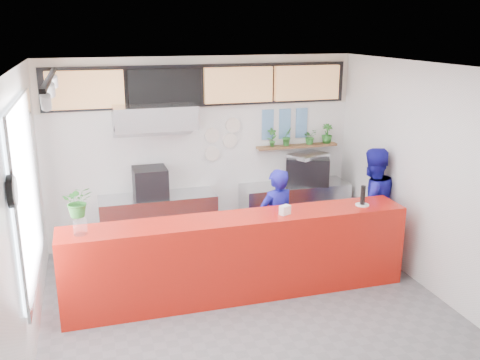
{
  "coord_description": "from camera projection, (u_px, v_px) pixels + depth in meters",
  "views": [
    {
      "loc": [
        -1.79,
        -5.75,
        3.45
      ],
      "look_at": [
        0.1,
        0.7,
        1.5
      ],
      "focal_mm": 40.0,
      "sensor_mm": 36.0,
      "label": 1
    }
  ],
  "objects": [
    {
      "name": "staff_center",
      "position": [
        276.0,
        221.0,
        7.61
      ],
      "size": [
        0.63,
        0.5,
        1.53
      ],
      "primitive_type": "imported",
      "rotation": [
        0.0,
        0.0,
        3.39
      ],
      "color": "#171596",
      "rests_on": "ground"
    },
    {
      "name": "wall_clock_rim",
      "position": [
        11.0,
        191.0,
        4.68
      ],
      "size": [
        0.05,
        0.3,
        0.3
      ],
      "primitive_type": "cylinder",
      "rotation": [
        0.0,
        1.57,
        0.0
      ],
      "color": "black",
      "rests_on": "wall_left"
    },
    {
      "name": "herb_d",
      "position": [
        327.0,
        134.0,
        9.07
      ],
      "size": [
        0.2,
        0.19,
        0.33
      ],
      "primitive_type": "imported",
      "rotation": [
        0.0,
        0.0,
        -0.14
      ],
      "color": "#2A6D26",
      "rests_on": "herb_shelf"
    },
    {
      "name": "herb_a",
      "position": [
        272.0,
        137.0,
        8.8
      ],
      "size": [
        0.18,
        0.13,
        0.31
      ],
      "primitive_type": "imported",
      "rotation": [
        0.0,
        0.0,
        0.13
      ],
      "color": "#2A6D26",
      "rests_on": "herb_shelf"
    },
    {
      "name": "photo_frame_d",
      "position": [
        268.0,
        132.0,
        8.84
      ],
      "size": [
        0.2,
        0.02,
        0.25
      ],
      "primitive_type": "cube",
      "color": "#598CBF",
      "rests_on": "wall_back"
    },
    {
      "name": "soffit",
      "position": [
        202.0,
        86.0,
        8.3
      ],
      "size": [
        4.8,
        0.04,
        0.65
      ],
      "primitive_type": "cube",
      "color": "black",
      "rests_on": "wall_back"
    },
    {
      "name": "panini_oven",
      "position": [
        150.0,
        182.0,
        8.21
      ],
      "size": [
        0.51,
        0.51,
        0.45
      ],
      "primitive_type": "cube",
      "rotation": [
        0.0,
        0.0,
        0.01
      ],
      "color": "black",
      "rests_on": "prep_bench"
    },
    {
      "name": "menu_board_far_right",
      "position": [
        307.0,
        83.0,
        8.7
      ],
      "size": [
        1.1,
        0.1,
        0.55
      ],
      "primitive_type": "cube",
      "color": "tan",
      "rests_on": "wall_back"
    },
    {
      "name": "extraction_hood",
      "position": [
        154.0,
        117.0,
        7.91
      ],
      "size": [
        1.2,
        0.7,
        0.35
      ],
      "primitive_type": "cube",
      "color": "#B2B5BA",
      "rests_on": "ceiling"
    },
    {
      "name": "dec_plate_d",
      "position": [
        233.0,
        125.0,
        8.63
      ],
      "size": [
        0.24,
        0.03,
        0.24
      ],
      "primitive_type": "cylinder",
      "rotation": [
        1.57,
        0.0,
        0.0
      ],
      "color": "silver",
      "rests_on": "wall_back"
    },
    {
      "name": "cream_band",
      "position": [
        201.0,
        82.0,
        8.31
      ],
      "size": [
        5.0,
        0.02,
        0.8
      ],
      "primitive_type": "cube",
      "color": "beige",
      "rests_on": "wall_back"
    },
    {
      "name": "dec_plate_c",
      "position": [
        212.0,
        154.0,
        8.66
      ],
      "size": [
        0.24,
        0.03,
        0.24
      ],
      "primitive_type": "cylinder",
      "rotation": [
        1.57,
        0.0,
        0.0
      ],
      "color": "silver",
      "rests_on": "wall_back"
    },
    {
      "name": "photo_frame_a",
      "position": [
        268.0,
        117.0,
        8.77
      ],
      "size": [
        0.2,
        0.02,
        0.25
      ],
      "primitive_type": "cube",
      "color": "#598CBF",
      "rests_on": "wall_back"
    },
    {
      "name": "ceiling",
      "position": [
        249.0,
        67.0,
        5.91
      ],
      "size": [
        5.0,
        5.0,
        0.0
      ],
      "primitive_type": "plane",
      "rotation": [
        3.14,
        0.0,
        0.0
      ],
      "color": "silver"
    },
    {
      "name": "white_plate",
      "position": [
        362.0,
        205.0,
        7.25
      ],
      "size": [
        0.21,
        0.21,
        0.01
      ],
      "primitive_type": "cylinder",
      "rotation": [
        0.0,
        0.0,
        0.16
      ],
      "color": "white",
      "rests_on": "service_counter"
    },
    {
      "name": "photo_frame_b",
      "position": [
        285.0,
        116.0,
        8.85
      ],
      "size": [
        0.2,
        0.02,
        0.25
      ],
      "primitive_type": "cube",
      "color": "#598CBF",
      "rests_on": "wall_back"
    },
    {
      "name": "herb_b",
      "position": [
        287.0,
        137.0,
        8.87
      ],
      "size": [
        0.21,
        0.2,
        0.31
      ],
      "primitive_type": "imported",
      "rotation": [
        0.0,
        0.0,
        0.43
      ],
      "color": "#2A6D26",
      "rests_on": "herb_shelf"
    },
    {
      "name": "menu_board_mid_left",
      "position": [
        165.0,
        87.0,
        8.07
      ],
      "size": [
        1.1,
        0.1,
        0.55
      ],
      "primitive_type": "cube",
      "color": "black",
      "rests_on": "wall_back"
    },
    {
      "name": "track_rail",
      "position": [
        49.0,
        78.0,
        5.36
      ],
      "size": [
        0.05,
        2.4,
        0.04
      ],
      "primitive_type": "cube",
      "color": "black",
      "rests_on": "ceiling"
    },
    {
      "name": "photo_frame_f",
      "position": [
        301.0,
        130.0,
        9.0
      ],
      "size": [
        0.2,
        0.02,
        0.25
      ],
      "primitive_type": "cube",
      "color": "#598CBF",
      "rests_on": "wall_back"
    },
    {
      "name": "menu_board_far_left",
      "position": [
        85.0,
        90.0,
        7.75
      ],
      "size": [
        1.1,
        0.1,
        0.55
      ],
      "primitive_type": "cube",
      "color": "tan",
      "rests_on": "wall_back"
    },
    {
      "name": "pepper_mill",
      "position": [
        363.0,
        195.0,
        7.21
      ],
      "size": [
        0.08,
        0.08,
        0.26
      ],
      "primitive_type": "cylinder",
      "rotation": [
        0.0,
        0.0,
        0.23
      ],
      "color": "black",
      "rests_on": "white_plate"
    },
    {
      "name": "wall_right",
      "position": [
        430.0,
        180.0,
        7.0
      ],
      "size": [
        0.0,
        5.0,
        5.0
      ],
      "primitive_type": "plane",
      "rotation": [
        1.57,
        0.0,
        -1.57
      ],
      "color": "white",
      "rests_on": "ground"
    },
    {
      "name": "right_bench",
      "position": [
        294.0,
        209.0,
        9.05
      ],
      "size": [
        1.8,
        0.6,
        0.9
      ],
      "primitive_type": "cube",
      "color": "#B2B5BA",
      "rests_on": "ground"
    },
    {
      "name": "prep_bench",
      "position": [
        159.0,
        223.0,
        8.43
      ],
      "size": [
        1.8,
        0.6,
        0.9
      ],
      "primitive_type": "cube",
      "color": "#B2B5BA",
      "rests_on": "ground"
    },
    {
      "name": "dec_plate_b",
      "position": [
        230.0,
        140.0,
        8.68
      ],
      "size": [
        0.24,
        0.03,
        0.24
      ],
      "primitive_type": "cylinder",
      "rotation": [
        1.57,
        0.0,
        0.0
      ],
      "color": "silver",
      "rests_on": "wall_back"
    },
    {
      "name": "hood_lip",
      "position": [
        155.0,
        130.0,
        7.97
      ],
      "size": [
        1.2,
        0.69,
        0.31
      ],
      "primitive_type": "cube",
      "rotation": [
        -0.35,
        0.0,
        0.0
      ],
      "color": "#B2B5BA",
      "rests_on": "ceiling"
    },
    {
      "name": "wall_clock_face",
      "position": [
        15.0,
        191.0,
        4.69
      ],
      "size": [
        0.02,
        0.26,
        0.26
      ],
      "primitive_type": "cylinder",
      "rotation": [
        0.0,
        1.57,
        0.0
      ],
      "color": "white",
      "rests_on": "wall_left"
    },
    {
      "name": "napkin_holder",
      "position": [
        285.0,
        210.0,
        6.88
      ],
      "size": [
        0.16,
        0.13,
        0.12
      ],
      "primitive_type": "cube",
      "rotation": [
        0.0,
        0.0,
        0.42
      ],
      "color": "white",
      "rests_on": "service_counter"
    },
    {
      "name": "basil_vase",
      "position": [
        78.0,
        201.0,
        6.13
      ],
      "size": [
        0.35,
        0.31,
        0.37
      ],
      "primitive_type": "imported",
      "rotation": [
        0.0,
        0.0,
        0.05
      ],
      "color": "#2A6D26",
      "rests_on": "glass_vase"
    },
    {
      "name": "service_counter",
      "position": [
        239.0,
        257.0,
        6.96
      ],
      "size": [
        4.5,
        0.6,
        1.1
      ],
      "primitive_type": "cube",
      "color": "red",
      "rests_on": "ground"
    },
    {
      "name": "wall_back",
      "position": [
        203.0,
        151.0,
        8.63
      ],
      "size": [
        5.0,
        0.0,
        5.0
      ],
      "primitive_type": "plane",
      "rotation": [
        1.57,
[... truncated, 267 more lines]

